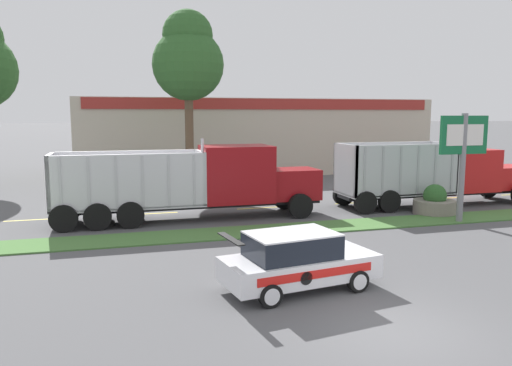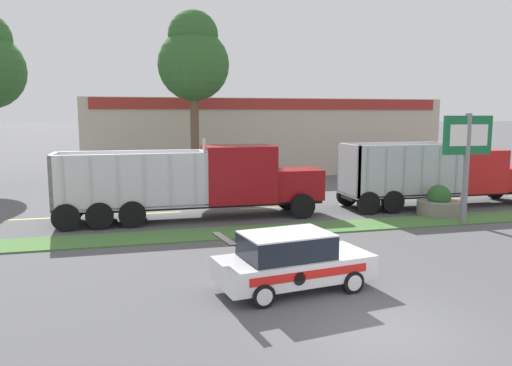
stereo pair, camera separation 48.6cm
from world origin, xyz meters
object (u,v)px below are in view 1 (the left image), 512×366
(stone_planter, at_px, (435,203))
(dump_truck_lead, at_px, (215,182))
(dump_truck_mid, at_px, (451,175))
(store_sign_post, at_px, (463,147))
(rally_car, at_px, (297,260))

(stone_planter, bearing_deg, dump_truck_lead, 168.98)
(dump_truck_mid, height_order, store_sign_post, store_sign_post)
(store_sign_post, bearing_deg, stone_planter, 88.22)
(store_sign_post, bearing_deg, dump_truck_mid, 57.78)
(dump_truck_lead, xyz_separation_m, stone_planter, (10.33, -2.01, -1.15))
(dump_truck_mid, distance_m, stone_planter, 3.43)
(dump_truck_lead, xyz_separation_m, store_sign_post, (10.27, -3.91, 1.67))
(rally_car, bearing_deg, dump_truck_mid, 39.06)
(dump_truck_lead, relative_size, store_sign_post, 2.51)
(dump_truck_mid, height_order, stone_planter, dump_truck_mid)
(stone_planter, bearing_deg, store_sign_post, -91.78)
(dump_truck_lead, bearing_deg, store_sign_post, -20.84)
(rally_car, relative_size, store_sign_post, 0.93)
(dump_truck_mid, bearing_deg, store_sign_post, -122.22)
(dump_truck_lead, distance_m, store_sign_post, 11.11)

